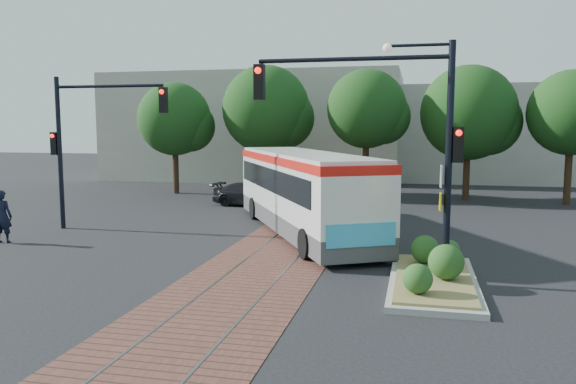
{
  "coord_description": "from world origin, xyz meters",
  "views": [
    {
      "loc": [
        4.31,
        -15.64,
        4.09
      ],
      "look_at": [
        -0.43,
        4.93,
        1.6
      ],
      "focal_mm": 35.0,
      "sensor_mm": 36.0,
      "label": 1
    }
  ],
  "objects_px": {
    "city_bus": "(302,188)",
    "traffic_island": "(434,271)",
    "officer": "(2,216)",
    "signal_pole_left": "(84,132)",
    "signal_pole_main": "(400,123)",
    "parked_car": "(251,194)"
  },
  "relations": [
    {
      "from": "city_bus",
      "to": "traffic_island",
      "type": "distance_m",
      "value": 7.87
    },
    {
      "from": "city_bus",
      "to": "officer",
      "type": "bearing_deg",
      "value": 174.75
    },
    {
      "from": "city_bus",
      "to": "signal_pole_left",
      "type": "distance_m",
      "value": 8.79
    },
    {
      "from": "signal_pole_left",
      "to": "signal_pole_main",
      "type": "bearing_deg",
      "value": -21.45
    },
    {
      "from": "officer",
      "to": "parked_car",
      "type": "height_order",
      "value": "officer"
    },
    {
      "from": "signal_pole_main",
      "to": "officer",
      "type": "distance_m",
      "value": 14.18
    },
    {
      "from": "city_bus",
      "to": "signal_pole_left",
      "type": "relative_size",
      "value": 1.89
    },
    {
      "from": "officer",
      "to": "traffic_island",
      "type": "bearing_deg",
      "value": 161.75
    },
    {
      "from": "signal_pole_main",
      "to": "parked_car",
      "type": "xyz_separation_m",
      "value": [
        -7.83,
        12.64,
        -3.57
      ]
    },
    {
      "from": "signal_pole_main",
      "to": "parked_car",
      "type": "distance_m",
      "value": 15.29
    },
    {
      "from": "city_bus",
      "to": "officer",
      "type": "height_order",
      "value": "city_bus"
    },
    {
      "from": "traffic_island",
      "to": "signal_pole_left",
      "type": "xyz_separation_m",
      "value": [
        -13.19,
        4.89,
        3.54
      ]
    },
    {
      "from": "city_bus",
      "to": "officer",
      "type": "distance_m",
      "value": 10.78
    },
    {
      "from": "city_bus",
      "to": "signal_pole_left",
      "type": "height_order",
      "value": "signal_pole_left"
    },
    {
      "from": "city_bus",
      "to": "signal_pole_main",
      "type": "distance_m",
      "value": 7.53
    },
    {
      "from": "signal_pole_left",
      "to": "officer",
      "type": "distance_m",
      "value": 4.42
    },
    {
      "from": "signal_pole_left",
      "to": "officer",
      "type": "relative_size",
      "value": 3.2
    },
    {
      "from": "signal_pole_left",
      "to": "parked_car",
      "type": "relative_size",
      "value": 1.49
    },
    {
      "from": "signal_pole_left",
      "to": "parked_car",
      "type": "height_order",
      "value": "signal_pole_left"
    },
    {
      "from": "traffic_island",
      "to": "officer",
      "type": "relative_size",
      "value": 2.78
    },
    {
      "from": "signal_pole_main",
      "to": "traffic_island",
      "type": "bearing_deg",
      "value": -5.36
    },
    {
      "from": "signal_pole_left",
      "to": "parked_car",
      "type": "xyz_separation_m",
      "value": [
        4.4,
        7.84,
        -3.28
      ]
    }
  ]
}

